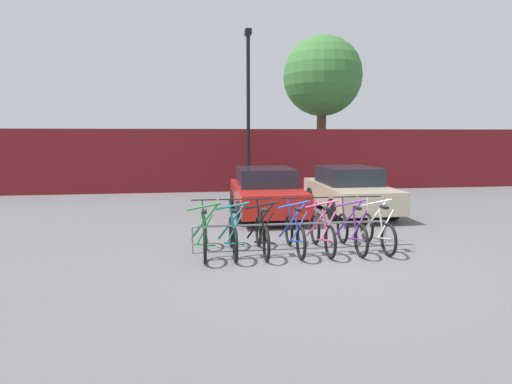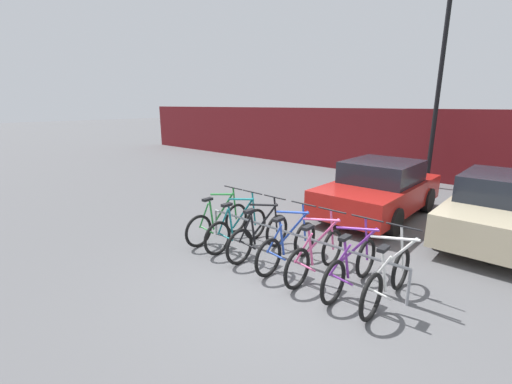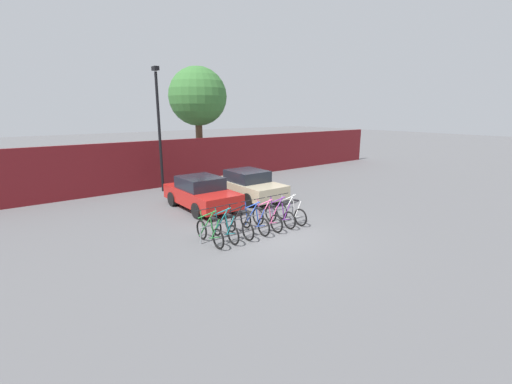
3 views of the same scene
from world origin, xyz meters
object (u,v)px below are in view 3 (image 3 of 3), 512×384
Objects in this scene: bicycle_black at (239,226)px; bike_rack at (251,218)px; bicycle_white at (291,213)px; car_beige at (248,185)px; bicycle_teal at (224,229)px; bicycle_pink at (267,219)px; bicycle_green at (210,233)px; car_red at (201,193)px; tree_behind_hoarding at (198,97)px; bicycle_purple at (280,216)px; lamp_post at (159,124)px; bicycle_blue at (254,222)px.

bike_rack is at bearing 13.97° from bicycle_black.
car_beige is at bearing 78.43° from bicycle_white.
bicycle_teal is at bearing -173.06° from bike_rack.
bicycle_pink is (0.60, -0.15, -0.11)m from bike_rack.
car_red is at bearing 64.86° from bicycle_green.
car_beige is (4.39, 3.88, 0.31)m from bicycle_green.
bicycle_white is (2.42, 0.00, 0.00)m from bicycle_black.
bicycle_teal is at bearing -114.93° from tree_behind_hoarding.
bicycle_white is 4.21m from car_red.
bicycle_purple is at bearing -6.94° from bike_rack.
bicycle_black is 3.89m from car_red.
bicycle_purple is 4.13m from car_beige.
bicycle_teal and bicycle_black have the same top height.
car_red is at bearing 72.58° from bicycle_teal.
bicycle_green is at bearing 179.64° from bicycle_purple.
bike_rack is 2.40× the size of bicycle_teal.
lamp_post is 4.94m from tree_behind_hoarding.
bicycle_black is 12.53m from tree_behind_hoarding.
lamp_post is at bearing 86.31° from bicycle_black.
bicycle_pink is at bearing -85.69° from lamp_post.
bicycle_blue is 4.67m from car_beige.
bicycle_black is (1.14, 0.00, 0.00)m from bicycle_green.
bicycle_green is 0.25× the size of tree_behind_hoarding.
bicycle_blue is at bearing 0.21° from bicycle_green.
bicycle_black reaches higher than bike_rack.
bicycle_white is at bearing -100.54° from tree_behind_hoarding.
lamp_post is at bearing 98.35° from bicycle_purple.
tree_behind_hoarding is (1.17, 6.90, 4.32)m from car_beige.
bicycle_green and bicycle_teal have the same top height.
tree_behind_hoarding is at bearing 62.89° from bicycle_green.
car_red is at bearing 115.21° from bicycle_white.
car_beige is at bearing 59.90° from bicycle_pink.
tree_behind_hoarding is (3.79, 2.80, 1.50)m from lamp_post.
bicycle_pink and bicycle_purple have the same top height.
bicycle_green is at bearing 177.34° from bicycle_pink.
bicycle_green is 0.43× the size of car_beige.
lamp_post is at bearing 77.63° from bicycle_green.
bicycle_pink is at bearing 0.90° from bicycle_black.
bicycle_blue and bicycle_purple have the same top height.
lamp_post is at bearing 103.13° from bicycle_white.
car_beige reaches higher than bicycle_purple.
bicycle_purple is at bearing 0.21° from bicycle_green.
bicycle_black is at bearing -99.93° from car_red.
bicycle_green is 1.00× the size of bicycle_black.
bicycle_teal is 1.00× the size of bicycle_purple.
bicycle_black is 2.42m from bicycle_white.
lamp_post is (1.22, 7.97, 3.13)m from bicycle_teal.
bicycle_blue is 1.00× the size of bicycle_pink.
bike_rack is at bearing -109.61° from tree_behind_hoarding.
car_beige is 8.22m from tree_behind_hoarding.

